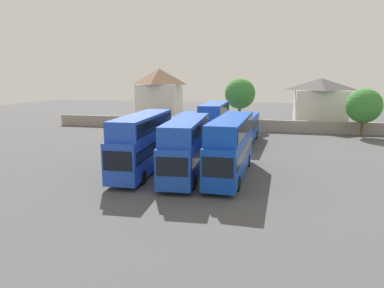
# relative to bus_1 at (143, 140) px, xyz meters

# --- Properties ---
(ground) EXTENTS (140.00, 140.00, 0.00)m
(ground) POSITION_rel_bus_1_xyz_m (3.78, 17.75, -2.82)
(ground) COLOR #4C4C4F
(depot_boundary_wall) EXTENTS (56.00, 0.50, 1.80)m
(depot_boundary_wall) POSITION_rel_bus_1_xyz_m (3.78, 25.45, -1.92)
(depot_boundary_wall) COLOR gray
(depot_boundary_wall) RESTS_ON ground
(bus_1) EXTENTS (2.90, 11.53, 5.01)m
(bus_1) POSITION_rel_bus_1_xyz_m (0.00, 0.00, 0.00)
(bus_1) COLOR blue
(bus_1) RESTS_ON ground
(bus_2) EXTENTS (3.11, 11.07, 4.78)m
(bus_2) POSITION_rel_bus_1_xyz_m (4.00, -0.48, -0.12)
(bus_2) COLOR blue
(bus_2) RESTS_ON ground
(bus_3) EXTENTS (2.95, 11.76, 4.93)m
(bus_3) POSITION_rel_bus_1_xyz_m (7.65, 0.16, -0.04)
(bus_3) COLOR #0F42BD
(bus_3) RESTS_ON ground
(bus_4) EXTENTS (2.76, 10.60, 3.37)m
(bus_4) POSITION_rel_bus_1_xyz_m (0.11, 15.51, -0.89)
(bus_4) COLOR #1041C0
(bus_4) RESTS_ON ground
(bus_5) EXTENTS (2.69, 10.58, 4.94)m
(bus_5) POSITION_rel_bus_1_xyz_m (3.89, 15.59, -0.04)
(bus_5) COLOR blue
(bus_5) RESTS_ON ground
(bus_6) EXTENTS (3.45, 11.67, 3.41)m
(bus_6) POSITION_rel_bus_1_xyz_m (7.66, 15.29, -0.87)
(bus_6) COLOR #1241BD
(bus_6) RESTS_ON ground
(house_terrace_left) EXTENTS (7.38, 7.04, 9.71)m
(house_terrace_left) POSITION_rel_bus_1_xyz_m (-8.94, 33.04, 2.13)
(house_terrace_left) COLOR silver
(house_terrace_left) RESTS_ON ground
(house_terrace_centre) EXTENTS (8.33, 6.95, 8.04)m
(house_terrace_centre) POSITION_rel_bus_1_xyz_m (18.81, 32.45, 1.27)
(house_terrace_centre) COLOR silver
(house_terrace_centre) RESTS_ON ground
(tree_left_of_lot) EXTENTS (4.82, 4.82, 8.01)m
(tree_left_of_lot) POSITION_rel_bus_1_xyz_m (6.07, 27.95, 2.76)
(tree_left_of_lot) COLOR brown
(tree_left_of_lot) RESTS_ON ground
(tree_behind_wall) EXTENTS (4.74, 4.74, 6.72)m
(tree_behind_wall) POSITION_rel_bus_1_xyz_m (23.36, 23.45, 1.51)
(tree_behind_wall) COLOR brown
(tree_behind_wall) RESTS_ON ground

